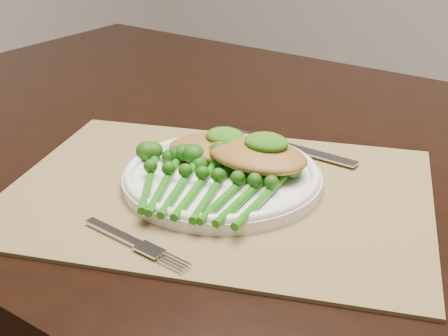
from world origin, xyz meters
The scene contains 9 objects.
placemat centered at (-0.15, -0.29, 0.75)m, with size 0.50×0.37×0.00m, color olive.
dinner_plate centered at (-0.16, -0.27, 0.77)m, with size 0.24×0.24×0.02m.
knife centered at (-0.16, -0.13, 0.76)m, with size 0.21×0.03×0.01m.
fork centered at (-0.15, -0.44, 0.76)m, with size 0.15×0.03×0.00m.
chicken_fillet_left centered at (-0.20, -0.23, 0.78)m, with size 0.12×0.08×0.02m, color olive.
chicken_fillet_right centered at (-0.13, -0.23, 0.79)m, with size 0.13×0.09×0.03m, color olive.
pesto_dollop_left centered at (-0.19, -0.22, 0.80)m, with size 0.05×0.04×0.02m, color #1D4F0B.
pesto_dollop_right centered at (-0.12, -0.23, 0.80)m, with size 0.06×0.05×0.02m, color #1D4F0B.
broccolini_bundle centered at (-0.15, -0.32, 0.77)m, with size 0.21×0.22×0.04m.
Camera 1 is at (0.22, -0.84, 1.10)m, focal length 50.00 mm.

